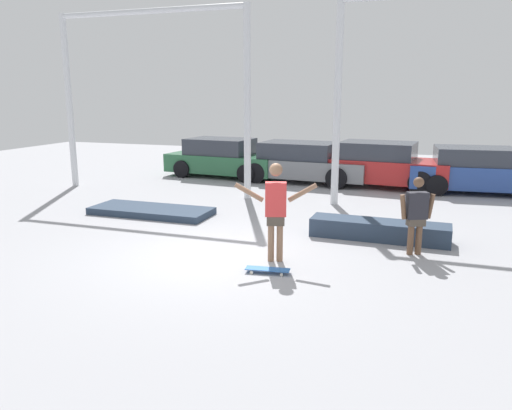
{
  "coord_description": "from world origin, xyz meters",
  "views": [
    {
      "loc": [
        3.62,
        -8.17,
        2.98
      ],
      "look_at": [
        0.45,
        1.01,
        0.81
      ],
      "focal_mm": 35.0,
      "sensor_mm": 36.0,
      "label": 1
    }
  ],
  "objects_px": {
    "skateboard": "(268,269)",
    "parked_car_blue": "(478,171)",
    "parked_car_grey": "(302,162)",
    "parked_car_red": "(381,165)",
    "parked_car_green": "(223,158)",
    "grind_box": "(379,230)",
    "skateboarder": "(276,206)",
    "manual_pad": "(151,211)",
    "bystander": "(416,213)"
  },
  "relations": [
    {
      "from": "skateboarder",
      "to": "bystander",
      "type": "relative_size",
      "value": 1.21
    },
    {
      "from": "grind_box",
      "to": "parked_car_blue",
      "type": "bearing_deg",
      "value": 69.38
    },
    {
      "from": "grind_box",
      "to": "parked_car_grey",
      "type": "height_order",
      "value": "parked_car_grey"
    },
    {
      "from": "skateboard",
      "to": "parked_car_grey",
      "type": "distance_m",
      "value": 9.19
    },
    {
      "from": "parked_car_red",
      "to": "bystander",
      "type": "xyz_separation_m",
      "value": [
        1.31,
        -7.08,
        0.1
      ]
    },
    {
      "from": "grind_box",
      "to": "bystander",
      "type": "distance_m",
      "value": 1.26
    },
    {
      "from": "skateboard",
      "to": "parked_car_blue",
      "type": "relative_size",
      "value": 0.18
    },
    {
      "from": "parked_car_blue",
      "to": "parked_car_grey",
      "type": "bearing_deg",
      "value": 174.02
    },
    {
      "from": "skateboard",
      "to": "parked_car_green",
      "type": "height_order",
      "value": "parked_car_green"
    },
    {
      "from": "parked_car_green",
      "to": "parked_car_blue",
      "type": "xyz_separation_m",
      "value": [
        8.57,
        -0.25,
        0.0
      ]
    },
    {
      "from": "grind_box",
      "to": "skateboard",
      "type": "bearing_deg",
      "value": -120.48
    },
    {
      "from": "parked_car_green",
      "to": "manual_pad",
      "type": "bearing_deg",
      "value": -79.4
    },
    {
      "from": "grind_box",
      "to": "parked_car_grey",
      "type": "xyz_separation_m",
      "value": [
        -3.23,
        6.33,
        0.47
      ]
    },
    {
      "from": "parked_car_red",
      "to": "parked_car_blue",
      "type": "distance_m",
      "value": 2.92
    },
    {
      "from": "skateboard",
      "to": "parked_car_red",
      "type": "bearing_deg",
      "value": 76.29
    },
    {
      "from": "skateboarder",
      "to": "parked_car_grey",
      "type": "height_order",
      "value": "skateboarder"
    },
    {
      "from": "skateboarder",
      "to": "parked_car_blue",
      "type": "bearing_deg",
      "value": 46.75
    },
    {
      "from": "parked_car_grey",
      "to": "parked_car_green",
      "type": "bearing_deg",
      "value": -178.15
    },
    {
      "from": "skateboard",
      "to": "parked_car_grey",
      "type": "relative_size",
      "value": 0.17
    },
    {
      "from": "parked_car_red",
      "to": "parked_car_green",
      "type": "bearing_deg",
      "value": -176.49
    },
    {
      "from": "grind_box",
      "to": "parked_car_grey",
      "type": "relative_size",
      "value": 0.61
    },
    {
      "from": "parked_car_grey",
      "to": "parked_car_blue",
      "type": "xyz_separation_m",
      "value": [
        5.56,
        -0.12,
        0.01
      ]
    },
    {
      "from": "parked_car_grey",
      "to": "parked_car_red",
      "type": "bearing_deg",
      "value": 2.81
    },
    {
      "from": "skateboarder",
      "to": "parked_car_blue",
      "type": "distance_m",
      "value": 9.18
    },
    {
      "from": "manual_pad",
      "to": "parked_car_grey",
      "type": "relative_size",
      "value": 0.66
    },
    {
      "from": "grind_box",
      "to": "parked_car_red",
      "type": "relative_size",
      "value": 0.65
    },
    {
      "from": "manual_pad",
      "to": "parked_car_blue",
      "type": "bearing_deg",
      "value": 36.09
    },
    {
      "from": "manual_pad",
      "to": "bystander",
      "type": "distance_m",
      "value": 6.54
    },
    {
      "from": "skateboard",
      "to": "grind_box",
      "type": "bearing_deg",
      "value": 52.23
    },
    {
      "from": "skateboarder",
      "to": "grind_box",
      "type": "height_order",
      "value": "skateboarder"
    },
    {
      "from": "skateboarder",
      "to": "skateboard",
      "type": "height_order",
      "value": "skateboarder"
    },
    {
      "from": "skateboard",
      "to": "parked_car_blue",
      "type": "bearing_deg",
      "value": 58.95
    },
    {
      "from": "parked_car_green",
      "to": "parked_car_red",
      "type": "xyz_separation_m",
      "value": [
        5.65,
        -0.2,
        0.04
      ]
    },
    {
      "from": "parked_car_grey",
      "to": "grind_box",
      "type": "bearing_deg",
      "value": -58.71
    },
    {
      "from": "grind_box",
      "to": "manual_pad",
      "type": "xyz_separation_m",
      "value": [
        -5.66,
        0.39,
        -0.11
      ]
    },
    {
      "from": "grind_box",
      "to": "parked_car_red",
      "type": "bearing_deg",
      "value": 95.25
    },
    {
      "from": "skateboard",
      "to": "bystander",
      "type": "relative_size",
      "value": 0.52
    },
    {
      "from": "skateboard",
      "to": "parked_car_red",
      "type": "height_order",
      "value": "parked_car_red"
    },
    {
      "from": "parked_car_green",
      "to": "parked_car_red",
      "type": "relative_size",
      "value": 0.98
    },
    {
      "from": "parked_car_grey",
      "to": "skateboarder",
      "type": "bearing_deg",
      "value": -75.01
    },
    {
      "from": "grind_box",
      "to": "parked_car_red",
      "type": "height_order",
      "value": "parked_car_red"
    },
    {
      "from": "grind_box",
      "to": "parked_car_blue",
      "type": "height_order",
      "value": "parked_car_blue"
    },
    {
      "from": "parked_car_blue",
      "to": "bystander",
      "type": "distance_m",
      "value": 7.22
    },
    {
      "from": "skateboarder",
      "to": "parked_car_green",
      "type": "relative_size",
      "value": 0.42
    },
    {
      "from": "manual_pad",
      "to": "parked_car_grey",
      "type": "height_order",
      "value": "parked_car_grey"
    },
    {
      "from": "skateboarder",
      "to": "parked_car_grey",
      "type": "distance_m",
      "value": 8.54
    },
    {
      "from": "parked_car_grey",
      "to": "skateboard",
      "type": "bearing_deg",
      "value": -75.38
    },
    {
      "from": "skateboarder",
      "to": "parked_car_red",
      "type": "relative_size",
      "value": 0.41
    },
    {
      "from": "grind_box",
      "to": "parked_car_blue",
      "type": "distance_m",
      "value": 6.66
    },
    {
      "from": "manual_pad",
      "to": "parked_car_green",
      "type": "xyz_separation_m",
      "value": [
        -0.57,
        6.07,
        0.58
      ]
    }
  ]
}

